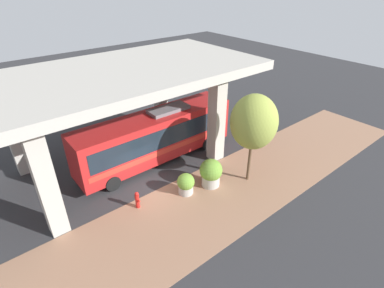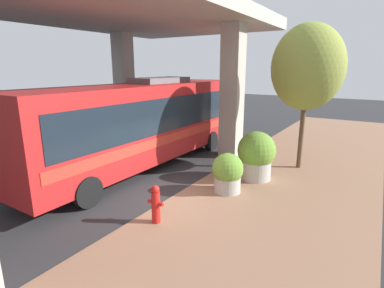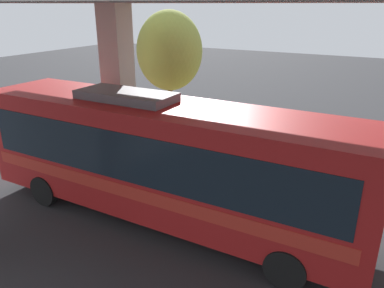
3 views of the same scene
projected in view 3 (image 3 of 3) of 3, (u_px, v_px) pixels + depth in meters
name	position (u px, v px, depth m)	size (l,w,h in m)	color
ground_plane	(263.00, 194.00, 12.93)	(80.00, 80.00, 0.00)	#2D2D30
sidewalk_strip	(287.00, 163.00, 15.38)	(6.00, 40.00, 0.02)	#936B51
overpass	(218.00, 15.00, 7.56)	(9.40, 19.35, 6.77)	#ADA89E
bus	(161.00, 155.00, 10.79)	(2.66, 11.69, 3.80)	#B21E1E
fire_hydrant	(315.00, 181.00, 12.56)	(0.50, 0.24, 1.11)	red
planter_front	(205.00, 138.00, 15.47)	(1.45, 1.45, 1.89)	#ADA89E
planter_middle	(240.00, 154.00, 14.47)	(1.09, 1.09, 1.40)	#ADA89E
street_tree_near	(170.00, 51.00, 16.28)	(2.86, 2.86, 5.95)	brown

